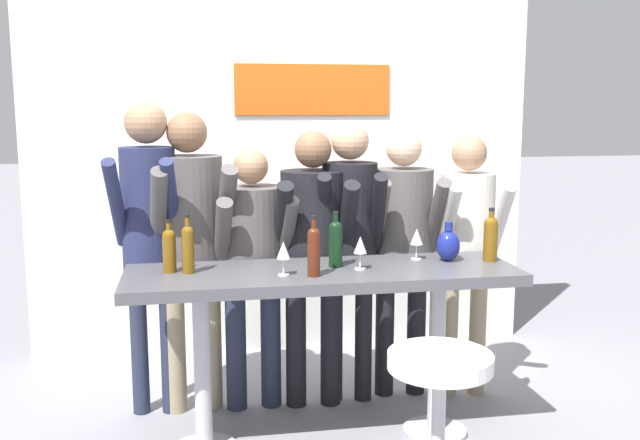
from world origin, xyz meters
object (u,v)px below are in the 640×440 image
object	(u,v)px
person_center	(313,240)
wine_glass_0	(417,238)
person_right	(403,235)
wine_bottle_2	(314,249)
bar_stool	(439,409)
tasting_table	(323,298)
decorative_vase	(448,245)
wine_glass_2	(360,246)
person_center_right	(350,230)
wine_bottle_3	(188,247)
person_far_right	(467,236)
person_center_left	(252,252)
wine_glass_1	(283,251)
wine_bottle_1	(169,248)
wine_bottle_4	(491,236)
person_far_left	(149,220)
person_left	(190,230)
wine_bottle_0	(336,241)

from	to	relation	value
person_center	wine_glass_0	world-z (taller)	person_center
person_right	wine_bottle_2	world-z (taller)	person_right
bar_stool	tasting_table	bearing A→B (deg)	114.20
decorative_vase	wine_glass_2	bearing A→B (deg)	-167.79
decorative_vase	bar_stool	bearing A→B (deg)	-111.71
wine_glass_2	person_center_right	bearing A→B (deg)	83.21
person_center	person_right	world-z (taller)	person_center
wine_bottle_3	person_far_right	bearing A→B (deg)	15.14
person_center_right	wine_glass_2	distance (m)	0.57
wine_glass_0	decorative_vase	distance (m)	0.18
person_center_left	tasting_table	bearing A→B (deg)	-60.96
bar_stool	wine_bottle_3	xyz separation A→B (m)	(-1.06, 0.85, 0.59)
wine_bottle_3	decorative_vase	distance (m)	1.42
bar_stool	wine_glass_0	bearing A→B (deg)	78.57
person_right	bar_stool	bearing A→B (deg)	-94.76
person_center_left	wine_glass_1	distance (m)	0.64
bar_stool	person_center_left	xyz separation A→B (m)	(-0.70, 1.34, 0.45)
wine_bottle_1	wine_bottle_4	world-z (taller)	wine_bottle_4
person_right	wine_bottle_3	bearing A→B (deg)	-152.77
person_far_left	person_left	xyz separation A→B (m)	(0.23, 0.00, -0.07)
person_far_left	wine_glass_2	distance (m)	1.26
bar_stool	wine_bottle_2	size ratio (longest dim) A/B	2.50
person_right	person_center_left	bearing A→B (deg)	-172.15
person_center_right	person_center	bearing A→B (deg)	-161.62
person_far_right	wine_glass_2	distance (m)	0.97
wine_bottle_1	person_far_left	bearing A→B (deg)	104.84
wine_bottle_3	wine_bottle_4	size ratio (longest dim) A/B	1.03
tasting_table	person_center_right	xyz separation A→B (m)	(0.26, 0.54, 0.27)
person_left	person_center	size ratio (longest dim) A/B	1.06
person_right	wine_glass_0	distance (m)	0.43
person_far_left	wine_glass_2	bearing A→B (deg)	-22.75
person_center_right	wine_bottle_4	size ratio (longest dim) A/B	5.81
person_left	wine_glass_1	xyz separation A→B (m)	(0.47, -0.65, -0.01)
person_center	person_center_right	size ratio (longest dim) A/B	0.97
person_right	wine_bottle_2	xyz separation A→B (m)	(-0.68, -0.71, 0.08)
bar_stool	person_far_left	size ratio (longest dim) A/B	0.42
wine_bottle_1	wine_glass_0	world-z (taller)	wine_bottle_1
person_right	wine_bottle_3	xyz separation A→B (m)	(-1.31, -0.53, 0.07)
person_far_right	wine_glass_1	bearing A→B (deg)	-148.32
person_center_right	wine_bottle_3	bearing A→B (deg)	-143.25
person_center_right	decorative_vase	bearing A→B (deg)	-34.81
person_left	wine_bottle_0	size ratio (longest dim) A/B	5.95
wine_bottle_4	decorative_vase	bearing A→B (deg)	169.82
person_center	decorative_vase	world-z (taller)	person_center
wine_bottle_3	wine_glass_0	size ratio (longest dim) A/B	1.74
person_far_right	wine_glass_1	xyz separation A→B (m)	(-1.22, -0.59, 0.07)
person_center	wine_bottle_1	world-z (taller)	person_center
bar_stool	wine_bottle_1	xyz separation A→B (m)	(-1.16, 0.89, 0.58)
person_left	wine_bottle_1	size ratio (longest dim) A/B	6.51
person_left	wine_bottle_0	world-z (taller)	person_left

